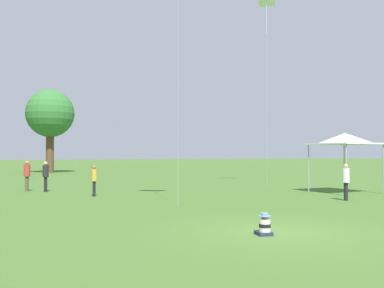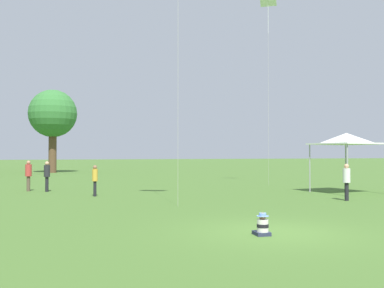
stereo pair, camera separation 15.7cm
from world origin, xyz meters
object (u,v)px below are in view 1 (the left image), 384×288
at_px(person_standing_0, 27,173).
at_px(kite_1, 267,5).
at_px(seated_toddler, 264,226).
at_px(person_standing_2, 46,174).
at_px(person_standing_3, 346,178).
at_px(person_standing_1, 94,178).
at_px(canopy_tent, 345,139).
at_px(distant_tree_0, 50,114).

xyz_separation_m(person_standing_0, kite_1, (15.58, 0.18, 11.43)).
bearing_deg(seated_toddler, person_standing_2, 113.28).
bearing_deg(person_standing_2, kite_1, -20.87).
height_order(person_standing_2, person_standing_3, person_standing_2).
distance_m(person_standing_1, person_standing_2, 4.30).
distance_m(person_standing_2, person_standing_3, 16.16).
bearing_deg(seated_toddler, canopy_tent, 48.93).
height_order(person_standing_0, kite_1, kite_1).
distance_m(person_standing_0, person_standing_3, 17.41).
bearing_deg(kite_1, person_standing_1, 98.53).
height_order(canopy_tent, distant_tree_0, distant_tree_0).
distance_m(person_standing_0, distant_tree_0, 25.83).
bearing_deg(canopy_tent, person_standing_1, 170.13).
height_order(seated_toddler, canopy_tent, canopy_tent).
relative_size(person_standing_1, person_standing_2, 0.91).
relative_size(person_standing_3, canopy_tent, 0.48).
height_order(seated_toddler, person_standing_3, person_standing_3).
bearing_deg(person_standing_2, person_standing_1, -81.75).
bearing_deg(seated_toddler, kite_1, 66.25).
bearing_deg(person_standing_0, seated_toddler, 25.16).
height_order(person_standing_1, distant_tree_0, distant_tree_0).
bearing_deg(person_standing_0, kite_1, 94.75).
bearing_deg(seated_toddler, person_standing_1, 108.65).
relative_size(person_standing_1, canopy_tent, 0.45).
bearing_deg(kite_1, canopy_tent, 178.02).
height_order(person_standing_1, person_standing_2, person_standing_2).
height_order(person_standing_3, distant_tree_0, distant_tree_0).
xyz_separation_m(person_standing_0, person_standing_2, (1.02, -0.73, -0.02)).
bearing_deg(person_standing_3, distant_tree_0, -59.47).
relative_size(seated_toddler, distant_tree_0, 0.07).
xyz_separation_m(kite_1, distant_tree_0, (-13.92, 25.00, -5.91)).
relative_size(seated_toddler, person_standing_2, 0.35).
height_order(person_standing_2, kite_1, kite_1).
bearing_deg(person_standing_1, seated_toddler, -123.49).
bearing_deg(person_standing_1, distant_tree_0, 45.63).
bearing_deg(person_standing_2, canopy_tent, -45.15).
bearing_deg(seated_toddler, distant_tree_0, 101.05).
distance_m(seated_toddler, distant_tree_0, 42.69).
bearing_deg(person_standing_3, person_standing_2, -24.34).
bearing_deg(distant_tree_0, seated_toddler, -83.47).
bearing_deg(person_standing_3, seated_toddler, 51.84).
bearing_deg(kite_1, seated_toddler, 139.98).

